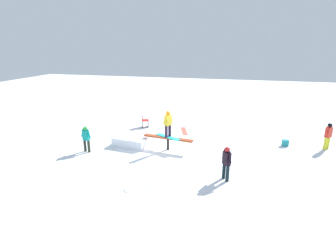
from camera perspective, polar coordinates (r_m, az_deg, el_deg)
name	(u,v)px	position (r m, az deg, el deg)	size (l,w,h in m)	color
ground_plane	(168,150)	(13.61, 0.00, -5.14)	(60.00, 60.00, 0.00)	white
rail_feature	(168,139)	(13.40, 0.00, -2.84)	(2.66, 0.64, 0.68)	black
snow_kicker_ramp	(133,140)	(14.36, -7.57, -3.05)	(1.80, 1.50, 0.48)	white
main_rider_on_rail	(168,124)	(13.15, 0.00, 0.38)	(1.41, 0.90, 1.39)	#23BEC4
bystander_black	(226,162)	(10.63, 12.60, -7.59)	(0.42, 0.53, 1.41)	black
bystander_red	(328,135)	(15.68, 31.50, -1.64)	(0.52, 0.48, 1.41)	gold
bystander_teal	(86,138)	(13.71, -17.40, -2.45)	(0.60, 0.24, 1.34)	#242A1D
loose_snowboard_coral	(184,131)	(16.45, 3.54, -1.10)	(1.52, 0.28, 0.02)	#E0644F
loose_snowboard_white	(143,186)	(10.35, -5.39, -12.84)	(1.51, 0.28, 0.02)	white
folding_chair	(144,121)	(17.22, -5.15, 1.10)	(0.57, 0.57, 0.88)	#3F3F44
backpack_on_snow	(285,143)	(15.36, 24.16, -3.38)	(0.30, 0.22, 0.34)	teal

